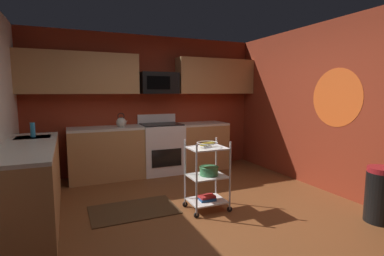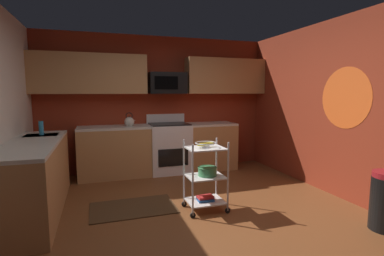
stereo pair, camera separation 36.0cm
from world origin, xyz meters
name	(u,v)px [view 1 (the left image)]	position (x,y,z in m)	size (l,w,h in m)	color
floor	(200,218)	(0.00, 0.00, -0.02)	(4.40, 4.80, 0.04)	brown
wall_back	(148,104)	(0.00, 2.43, 1.30)	(4.52, 0.06, 2.60)	maroon
wall_right	(336,108)	(2.23, 0.00, 1.30)	(0.06, 4.80, 2.60)	maroon
wall_flower_decal	(336,98)	(2.20, -0.02, 1.45)	(0.87, 0.87, 0.00)	#E5591E
counter_run	(114,160)	(-0.81, 1.53, 0.46)	(3.68, 2.74, 0.92)	#B27F4C
oven_range	(161,148)	(0.16, 2.10, 0.48)	(0.76, 0.65, 1.10)	white
upper_cabinets	(148,75)	(-0.04, 2.23, 1.85)	(4.40, 0.33, 0.70)	#B27F4C
microwave	(159,83)	(0.16, 2.21, 1.70)	(0.70, 0.39, 0.40)	black
rolling_cart	(207,176)	(0.18, 0.16, 0.45)	(0.54, 0.40, 0.91)	silver
fruit_bowl	(207,144)	(0.18, 0.16, 0.88)	(0.27, 0.27, 0.07)	silver
mixing_bowl_large	(209,171)	(0.20, 0.16, 0.52)	(0.25, 0.25, 0.11)	#387F4C
book_stack	(207,198)	(0.18, 0.16, 0.16)	(0.22, 0.19, 0.06)	#1E4C8C
kettle	(121,122)	(-0.57, 2.10, 1.00)	(0.21, 0.18, 0.26)	beige
dish_soap_bottle	(33,130)	(-1.90, 1.34, 1.02)	(0.06, 0.06, 0.20)	#2D8CBF
trash_can	(381,195)	(1.90, -0.98, 0.33)	(0.34, 0.42, 0.66)	black
floor_rug	(134,210)	(-0.72, 0.50, 0.01)	(1.10, 0.70, 0.01)	#472D19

